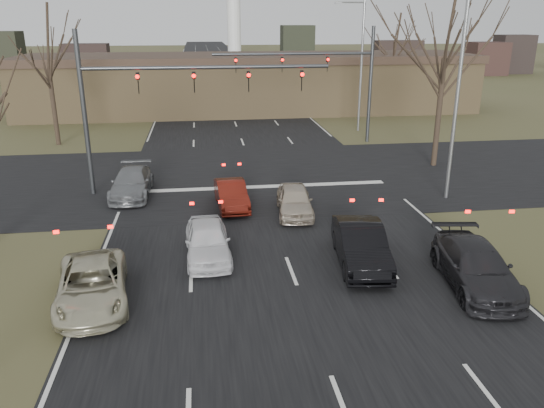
{
  "coord_description": "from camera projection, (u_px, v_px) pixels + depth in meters",
  "views": [
    {
      "loc": [
        -2.94,
        -13.61,
        8.39
      ],
      "look_at": [
        -0.47,
        4.55,
        2.0
      ],
      "focal_mm": 35.0,
      "sensor_mm": 36.0,
      "label": 1
    }
  ],
  "objects": [
    {
      "name": "ground",
      "position": [
        308.0,
        316.0,
        15.87
      ],
      "size": [
        360.0,
        360.0,
        0.0
      ],
      "primitive_type": "plane",
      "color": "#444625",
      "rests_on": "ground"
    },
    {
      "name": "car_charcoal_sedan",
      "position": [
        476.0,
        266.0,
        17.46
      ],
      "size": [
        2.57,
        5.04,
        1.4
      ],
      "primitive_type": "imported",
      "rotation": [
        0.0,
        0.0,
        -0.13
      ],
      "color": "black",
      "rests_on": "ground"
    },
    {
      "name": "road_main",
      "position": [
        221.0,
        85.0,
        72.01
      ],
      "size": [
        14.0,
        300.0,
        0.02
      ],
      "primitive_type": "cube",
      "color": "black",
      "rests_on": "ground"
    },
    {
      "name": "road_cross",
      "position": [
        255.0,
        176.0,
        29.9
      ],
      "size": [
        200.0,
        14.0,
        0.02
      ],
      "primitive_type": "cube",
      "color": "black",
      "rests_on": "ground"
    },
    {
      "name": "car_black_hatch",
      "position": [
        361.0,
        245.0,
        18.98
      ],
      "size": [
        2.1,
        4.69,
        1.5
      ],
      "primitive_type": "imported",
      "rotation": [
        0.0,
        0.0,
        -0.12
      ],
      "color": "black",
      "rests_on": "ground"
    },
    {
      "name": "tree_right_near",
      "position": [
        449.0,
        10.0,
        29.31
      ],
      "size": [
        6.9,
        6.9,
        11.5
      ],
      "color": "black",
      "rests_on": "ground"
    },
    {
      "name": "mast_arm_far",
      "position": [
        332.0,
        71.0,
        36.52
      ],
      "size": [
        11.12,
        0.24,
        8.0
      ],
      "color": "#383A3D",
      "rests_on": "ground"
    },
    {
      "name": "car_grey_ahead",
      "position": [
        132.0,
        183.0,
        26.52
      ],
      "size": [
        1.96,
        4.62,
        1.33
      ],
      "primitive_type": "imported",
      "rotation": [
        0.0,
        0.0,
        -0.02
      ],
      "color": "slate",
      "rests_on": "ground"
    },
    {
      "name": "car_white_sedan",
      "position": [
        207.0,
        241.0,
        19.54
      ],
      "size": [
        1.74,
        4.05,
        1.36
      ],
      "primitive_type": "imported",
      "rotation": [
        0.0,
        0.0,
        0.03
      ],
      "color": "silver",
      "rests_on": "ground"
    },
    {
      "name": "car_red_ahead",
      "position": [
        231.0,
        195.0,
        24.86
      ],
      "size": [
        1.56,
        3.86,
        1.25
      ],
      "primitive_type": "imported",
      "rotation": [
        0.0,
        0.0,
        0.06
      ],
      "color": "#51120B",
      "rests_on": "ground"
    },
    {
      "name": "car_silver_ahead",
      "position": [
        295.0,
        200.0,
        23.98
      ],
      "size": [
        1.9,
        3.96,
        1.31
      ],
      "primitive_type": "imported",
      "rotation": [
        0.0,
        0.0,
        -0.1
      ],
      "color": "#BDAE98",
      "rests_on": "ground"
    },
    {
      "name": "building",
      "position": [
        251.0,
        83.0,
        50.8
      ],
      "size": [
        42.4,
        10.4,
        5.3
      ],
      "color": "olive",
      "rests_on": "ground"
    },
    {
      "name": "streetlight_right_far",
      "position": [
        359.0,
        58.0,
        40.48
      ],
      "size": [
        2.34,
        0.25,
        10.0
      ],
      "color": "gray",
      "rests_on": "ground"
    },
    {
      "name": "car_silver_suv",
      "position": [
        92.0,
        285.0,
        16.39
      ],
      "size": [
        2.7,
        4.79,
        1.26
      ],
      "primitive_type": "imported",
      "rotation": [
        0.0,
        0.0,
        0.14
      ],
      "color": "#BDB799",
      "rests_on": "ground"
    },
    {
      "name": "tree_left_far",
      "position": [
        44.0,
        36.0,
        35.19
      ],
      "size": [
        5.7,
        5.7,
        9.5
      ],
      "color": "black",
      "rests_on": "ground"
    },
    {
      "name": "streetlight_right_near",
      "position": [
        455.0,
        84.0,
        24.51
      ],
      "size": [
        2.34,
        0.25,
        10.0
      ],
      "color": "gray",
      "rests_on": "ground"
    },
    {
      "name": "mast_arm_near",
      "position": [
        152.0,
        92.0,
        25.7
      ],
      "size": [
        12.12,
        0.24,
        8.0
      ],
      "color": "#383A3D",
      "rests_on": "ground"
    },
    {
      "name": "tree_right_far",
      "position": [
        395.0,
        36.0,
        48.23
      ],
      "size": [
        5.4,
        5.4,
        9.0
      ],
      "color": "black",
      "rests_on": "ground"
    }
  ]
}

